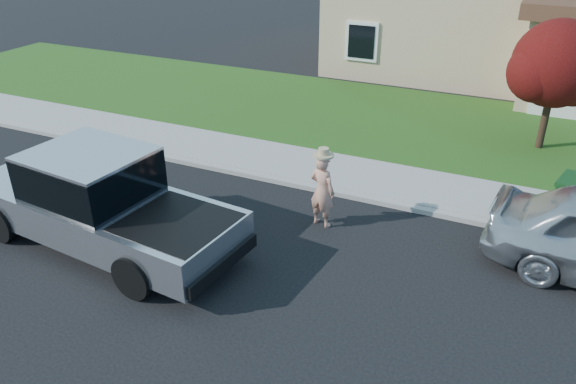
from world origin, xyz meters
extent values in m
plane|color=black|center=(0.00, 0.00, 0.00)|extent=(80.00, 80.00, 0.00)
cube|color=gray|center=(1.00, 2.90, 0.06)|extent=(40.00, 0.20, 0.12)
cube|color=gray|center=(1.00, 4.00, 0.07)|extent=(40.00, 2.00, 0.15)
cube|color=#183E11|center=(1.00, 8.50, 0.05)|extent=(40.00, 7.00, 0.10)
cube|color=black|center=(-2.20, 12.45, 1.60)|extent=(1.30, 0.10, 1.50)
cylinder|color=black|center=(-5.35, -2.00, 0.43)|extent=(0.88, 0.40, 0.86)
cylinder|color=black|center=(-5.16, -0.04, 0.43)|extent=(0.88, 0.40, 0.86)
cylinder|color=black|center=(-1.57, -2.37, 0.43)|extent=(0.88, 0.40, 0.86)
cylinder|color=black|center=(-1.38, -0.41, 0.43)|extent=(0.88, 0.40, 0.86)
cube|color=silver|center=(-3.28, -1.21, 0.74)|extent=(6.28, 2.73, 0.77)
cube|color=black|center=(-3.44, -1.20, 1.55)|extent=(2.43, 2.20, 0.91)
cube|color=silver|center=(-3.44, -1.20, 2.02)|extent=(2.43, 2.20, 0.09)
cube|color=black|center=(-1.26, -1.41, 1.10)|extent=(2.10, 2.00, 0.06)
cube|color=black|center=(-6.35, -0.91, 0.59)|extent=(0.33, 2.04, 0.43)
cube|color=black|center=(-0.22, -1.52, 0.54)|extent=(0.33, 2.04, 0.27)
cube|color=black|center=(-4.18, 0.04, 1.44)|extent=(0.15, 0.25, 0.19)
imported|color=tan|center=(0.56, 1.42, 0.84)|extent=(0.69, 0.54, 1.68)
cylinder|color=tan|center=(0.56, 1.42, 1.70)|extent=(0.45, 0.45, 0.04)
cylinder|color=tan|center=(0.56, 1.42, 1.77)|extent=(0.22, 0.22, 0.16)
cylinder|color=black|center=(4.73, 7.98, 0.93)|extent=(0.21, 0.21, 1.66)
sphere|color=#49110F|center=(4.73, 7.98, 2.54)|extent=(2.39, 2.39, 2.39)
sphere|color=#49110F|center=(5.25, 8.30, 2.23)|extent=(1.77, 1.77, 1.77)
sphere|color=#49110F|center=(4.32, 7.67, 2.33)|extent=(1.66, 1.66, 1.66)
cube|color=#0E3412|center=(5.55, 3.10, 0.72)|extent=(0.86, 0.94, 1.14)
camera|label=1|loc=(4.43, -8.74, 6.46)|focal=35.00mm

